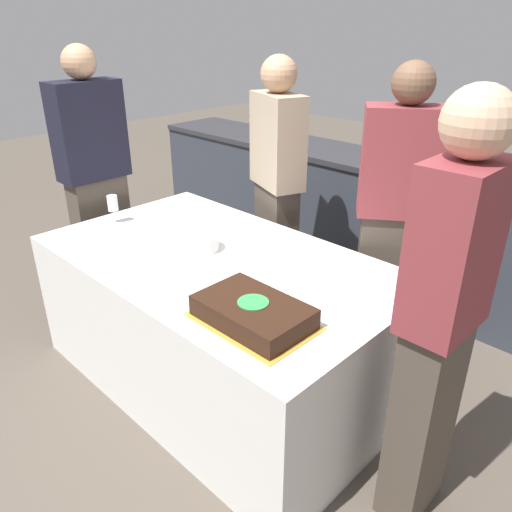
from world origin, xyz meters
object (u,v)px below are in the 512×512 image
(wine_glass, at_px, (113,204))
(person_seated_left, at_px, (96,183))
(plate_stack, at_px, (199,242))
(person_cutting_cake, at_px, (395,223))
(person_standing_back, at_px, (277,188))
(person_seated_right, at_px, (441,322))
(cake, at_px, (253,312))

(wine_glass, relative_size, person_seated_left, 0.10)
(plate_stack, xyz_separation_m, person_seated_left, (-1.02, 0.00, 0.10))
(person_cutting_cake, bearing_deg, person_standing_back, -35.04)
(wine_glass, height_order, person_seated_right, person_seated_right)
(plate_stack, height_order, person_cutting_cake, person_cutting_cake)
(wine_glass, relative_size, person_cutting_cake, 0.10)
(cake, xyz_separation_m, plate_stack, (-0.68, 0.29, -0.00))
(person_cutting_cake, bearing_deg, person_seated_right, 93.82)
(wine_glass, bearing_deg, person_cutting_cake, 33.33)
(cake, xyz_separation_m, person_cutting_cake, (0.00, 1.06, 0.07))
(cake, height_order, person_cutting_cake, person_cutting_cake)
(person_seated_left, relative_size, person_standing_back, 1.03)
(person_cutting_cake, relative_size, person_standing_back, 1.01)
(cake, height_order, person_seated_right, person_seated_right)
(wine_glass, bearing_deg, person_seated_right, 3.11)
(person_standing_back, bearing_deg, cake, 149.69)
(person_seated_right, bearing_deg, person_cutting_cake, -141.14)
(plate_stack, bearing_deg, person_cutting_cake, 48.55)
(plate_stack, bearing_deg, cake, -23.17)
(plate_stack, relative_size, person_seated_left, 0.12)
(person_seated_left, xyz_separation_m, person_standing_back, (0.86, 0.77, -0.02))
(plate_stack, height_order, wine_glass, wine_glass)
(person_seated_right, bearing_deg, person_seated_left, -90.00)
(cake, height_order, wine_glass, wine_glass)
(wine_glass, distance_m, person_seated_left, 0.38)
(cake, height_order, person_standing_back, person_standing_back)
(person_seated_left, height_order, person_standing_back, person_seated_left)
(person_seated_left, bearing_deg, cake, -99.74)
(cake, relative_size, person_cutting_cake, 0.29)
(plate_stack, xyz_separation_m, person_seated_right, (1.30, 0.00, 0.11))
(plate_stack, height_order, person_seated_right, person_seated_right)
(person_seated_right, bearing_deg, cake, -64.81)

